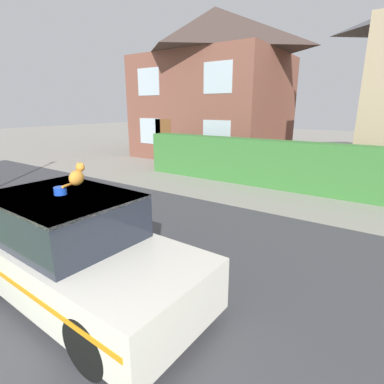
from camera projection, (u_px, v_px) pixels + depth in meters
road_strip at (189, 260)px, 5.42m from camera, size 28.00×6.40×0.01m
garden_hedge at (274, 164)px, 10.22m from camera, size 10.32×0.70×1.60m
police_car at (76, 250)px, 4.22m from camera, size 3.87×1.75×1.61m
cat at (77, 176)px, 4.17m from camera, size 0.24×0.38×0.32m
house_left at (214, 84)px, 16.19m from camera, size 7.59×6.32×7.60m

